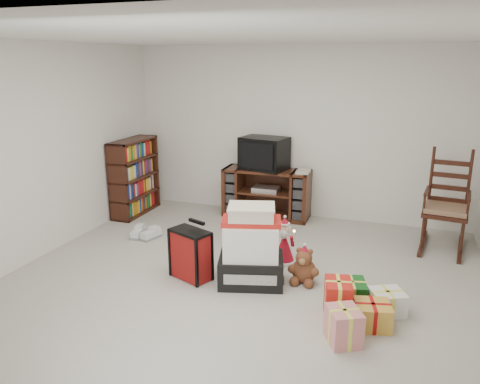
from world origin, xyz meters
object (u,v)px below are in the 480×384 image
at_px(santa_figurine, 284,245).
at_px(tv_stand, 266,193).
at_px(sneaker_pair, 145,234).
at_px(mrs_claus_figurine, 239,230).
at_px(bookshelf, 135,178).
at_px(teddy_bear, 304,268).
at_px(gift_pile, 251,251).
at_px(gift_cluster, 354,305).
at_px(red_suitcase, 191,254).
at_px(rocking_chair, 445,214).
at_px(crt_television, 264,153).

bearing_deg(santa_figurine, tv_stand, 113.55).
height_order(santa_figurine, sneaker_pair, santa_figurine).
height_order(santa_figurine, mrs_claus_figurine, santa_figurine).
bearing_deg(bookshelf, teddy_bear, -26.34).
xyz_separation_m(gift_pile, sneaker_pair, (-1.74, 0.77, -0.31)).
bearing_deg(tv_stand, gift_cluster, -59.05).
distance_m(tv_stand, red_suitcase, 2.28).
distance_m(rocking_chair, mrs_claus_figurine, 2.57).
bearing_deg(sneaker_pair, bookshelf, 127.89).
relative_size(tv_stand, sneaker_pair, 3.38).
relative_size(tv_stand, santa_figurine, 2.28).
bearing_deg(sneaker_pair, mrs_claus_figurine, 7.17).
bearing_deg(red_suitcase, santa_figurine, 63.51).
distance_m(teddy_bear, sneaker_pair, 2.34).
relative_size(teddy_bear, gift_cluster, 0.41).
height_order(gift_cluster, crt_television, crt_television).
distance_m(tv_stand, bookshelf, 2.01).
height_order(gift_pile, teddy_bear, gift_pile).
relative_size(rocking_chair, sneaker_pair, 3.40).
xyz_separation_m(tv_stand, bookshelf, (-1.94, -0.51, 0.19)).
height_order(teddy_bear, santa_figurine, santa_figurine).
relative_size(red_suitcase, sneaker_pair, 1.70).
height_order(santa_figurine, gift_cluster, santa_figurine).
bearing_deg(crt_television, santa_figurine, -52.70).
bearing_deg(sneaker_pair, santa_figurine, -3.58).
xyz_separation_m(rocking_chair, red_suitcase, (-2.60, -1.87, -0.16)).
distance_m(santa_figurine, sneaker_pair, 1.96).
distance_m(gift_pile, red_suitcase, 0.66).
height_order(red_suitcase, crt_television, crt_television).
distance_m(gift_pile, gift_cluster, 1.19).
relative_size(mrs_claus_figurine, crt_television, 0.76).
height_order(tv_stand, santa_figurine, tv_stand).
xyz_separation_m(santa_figurine, mrs_claus_figurine, (-0.66, 0.29, -0.00)).
height_order(gift_pile, crt_television, crt_television).
bearing_deg(crt_television, mrs_claus_figurine, -75.18).
bearing_deg(sneaker_pair, tv_stand, 48.31).
xyz_separation_m(bookshelf, sneaker_pair, (0.67, -0.88, -0.50)).
xyz_separation_m(bookshelf, mrs_claus_figurine, (1.95, -0.74, -0.34)).
distance_m(bookshelf, red_suitcase, 2.52).
distance_m(bookshelf, gift_pile, 2.93).
relative_size(rocking_chair, gift_pile, 1.54).
distance_m(tv_stand, mrs_claus_figurine, 1.26).
relative_size(tv_stand, teddy_bear, 3.35).
bearing_deg(rocking_chair, mrs_claus_figurine, -154.32).
bearing_deg(sneaker_pair, gift_pile, -22.92).
bearing_deg(red_suitcase, rocking_chair, 58.11).
bearing_deg(teddy_bear, rocking_chair, 47.45).
bearing_deg(rocking_chair, teddy_bear, -126.11).
relative_size(bookshelf, santa_figurine, 2.03).
bearing_deg(santa_figurine, sneaker_pair, 175.62).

